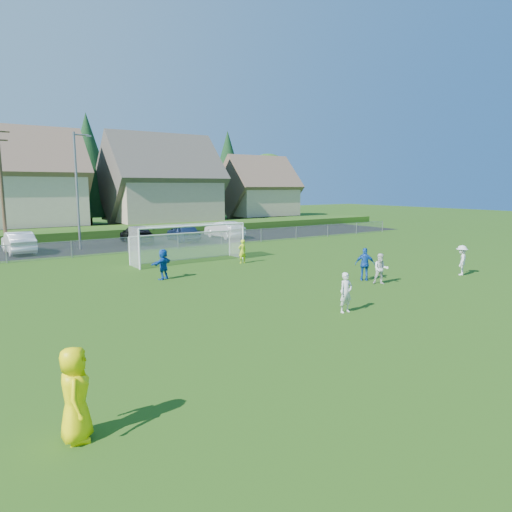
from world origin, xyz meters
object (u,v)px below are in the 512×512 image
(car_e, at_px, (183,232))
(car_f, at_px, (224,230))
(referee, at_px, (75,394))
(player_white_a, at_px, (346,293))
(player_blue_a, at_px, (365,264))
(player_white_b, at_px, (381,269))
(player_white_c, at_px, (461,260))
(car_b, at_px, (18,242))
(soccer_goal, at_px, (187,237))
(soccer_ball, at_px, (343,291))
(car_d, at_px, (137,234))
(goalkeeper, at_px, (242,251))
(player_blue_b, at_px, (163,264))

(car_e, distance_m, car_f, 4.34)
(referee, height_order, player_white_a, referee)
(player_blue_a, bearing_deg, player_white_b, 133.50)
(player_white_c, height_order, car_b, player_white_c)
(player_blue_a, relative_size, soccer_goal, 0.23)
(soccer_ball, relative_size, soccer_goal, 0.03)
(soccer_ball, relative_size, player_white_a, 0.14)
(player_white_c, xyz_separation_m, car_e, (-6.10, 23.21, -0.02))
(player_white_c, relative_size, car_b, 0.34)
(car_d, distance_m, car_e, 4.11)
(player_white_c, relative_size, car_f, 0.35)
(player_white_b, distance_m, car_d, 23.71)
(player_white_c, bearing_deg, soccer_ball, -32.28)
(soccer_ball, relative_size, goalkeeper, 0.14)
(car_b, xyz_separation_m, car_e, (13.32, 0.01, 0.01))
(referee, distance_m, goalkeeper, 20.94)
(referee, bearing_deg, player_white_b, -53.65)
(soccer_ball, distance_m, car_b, 25.15)
(player_white_c, bearing_deg, goalkeeper, -81.11)
(player_white_a, xyz_separation_m, car_e, (4.74, 25.06, 0.02))
(soccer_ball, xyz_separation_m, player_blue_b, (-5.60, 7.79, 0.71))
(player_white_a, distance_m, player_blue_b, 10.68)
(referee, bearing_deg, soccer_ball, -50.84)
(referee, height_order, player_white_b, referee)
(referee, xyz_separation_m, goalkeeper, (13.81, 15.73, -0.19))
(player_white_c, relative_size, car_d, 0.32)
(player_blue_b, bearing_deg, car_f, -159.70)
(goalkeeper, height_order, soccer_goal, soccer_goal)
(soccer_ball, distance_m, player_blue_a, 3.53)
(soccer_ball, distance_m, car_e, 22.90)
(referee, height_order, player_blue_a, referee)
(player_white_b, distance_m, soccer_goal, 12.93)
(soccer_ball, bearing_deg, car_f, 73.21)
(car_d, bearing_deg, car_e, 173.30)
(player_blue_b, xyz_separation_m, soccer_goal, (3.60, 4.52, 0.81))
(soccer_ball, relative_size, player_blue_b, 0.13)
(referee, relative_size, car_e, 0.40)
(player_white_b, relative_size, car_b, 0.32)
(player_white_a, distance_m, goalkeeper, 12.41)
(soccer_ball, height_order, car_e, car_e)
(soccer_ball, bearing_deg, car_d, 93.42)
(player_blue_b, relative_size, car_b, 0.33)
(player_white_c, bearing_deg, car_d, -96.57)
(player_white_b, bearing_deg, referee, -117.20)
(soccer_ball, xyz_separation_m, referee, (-13.16, -5.97, 0.85))
(player_blue_a, bearing_deg, player_blue_b, 8.04)
(player_blue_b, xyz_separation_m, car_f, (12.50, 15.07, -0.03))
(referee, bearing_deg, car_b, 9.97)
(player_white_c, relative_size, goalkeeper, 1.10)
(car_e, xyz_separation_m, soccer_goal, (-4.57, -10.43, 0.81))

